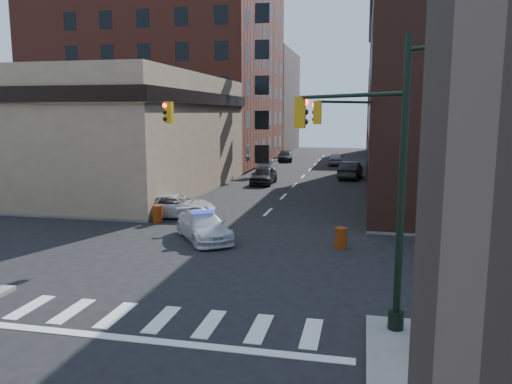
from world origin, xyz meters
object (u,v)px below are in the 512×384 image
at_px(police_car, 204,226).
at_px(barricade_se_a, 457,311).
at_px(pickup, 175,206).
at_px(parked_car_wnear, 264,175).
at_px(parked_car_wfar, 267,166).
at_px(pedestrian_b, 116,199).
at_px(barricade_nw_a, 117,203).
at_px(barrel_bank, 158,214).
at_px(pedestrian_a, 115,192).
at_px(parked_car_enear, 350,170).
at_px(barrel_road, 341,238).

xyz_separation_m(police_car, barricade_se_a, (10.28, -8.32, -0.10)).
bearing_deg(pickup, parked_car_wnear, -16.98).
xyz_separation_m(police_car, parked_car_wfar, (-2.29, 28.11, -0.02)).
height_order(pedestrian_b, barricade_nw_a, pedestrian_b).
distance_m(barrel_bank, barricade_se_a, 18.03).
height_order(pedestrian_a, barricade_se_a, pedestrian_a).
distance_m(parked_car_enear, barrel_bank, 23.98).
height_order(parked_car_wfar, pedestrian_a, pedestrian_a).
relative_size(barrel_road, barricade_se_a, 0.88).
bearing_deg(parked_car_wfar, parked_car_wnear, -75.40).
height_order(parked_car_wnear, barricade_se_a, parked_car_wnear).
distance_m(pickup, barrel_road, 11.16).
bearing_deg(pickup, barricade_nw_a, 73.41).
distance_m(pedestrian_a, barrel_bank, 5.32).
bearing_deg(parked_car_wnear, police_car, -86.61).
relative_size(police_car, barrel_road, 4.70).
distance_m(parked_car_wnear, parked_car_wfar, 8.69).
bearing_deg(barrel_bank, barrel_road, -17.58).
xyz_separation_m(police_car, barrel_bank, (-3.72, 3.04, -0.17)).
bearing_deg(barrel_road, parked_car_wfar, 107.50).
relative_size(parked_car_enear, barrel_road, 4.97).
relative_size(pedestrian_b, barricade_se_a, 1.72).
xyz_separation_m(pedestrian_a, pedestrian_b, (1.34, -2.46, -0.01)).
height_order(parked_car_wfar, barricade_se_a, parked_car_wfar).
bearing_deg(barrel_bank, parked_car_wfar, 86.75).
xyz_separation_m(pedestrian_a, barrel_bank, (4.24, -3.15, -0.63)).
height_order(barricade_se_a, barricade_nw_a, barricade_nw_a).
relative_size(pedestrian_a, barrel_bank, 1.96).
bearing_deg(parked_car_wfar, pedestrian_b, -94.40).
xyz_separation_m(parked_car_wfar, pedestrian_b, (-4.33, -24.39, 0.47)).
height_order(pickup, barricade_se_a, pickup).
height_order(pickup, pedestrian_b, pedestrian_b).
distance_m(parked_car_wnear, barricade_se_a, 30.03).
bearing_deg(barrel_road, barricade_nw_a, 158.23).
height_order(pickup, barrel_bank, pickup).
bearing_deg(barrel_road, parked_car_enear, 90.74).
bearing_deg(parked_car_wfar, barricade_se_a, -65.30).
distance_m(pickup, parked_car_wnear, 14.98).
xyz_separation_m(pickup, parked_car_wfar, (1.04, 23.37, -0.03)).
xyz_separation_m(barrel_bank, barricade_se_a, (14.00, -11.36, 0.07)).
relative_size(police_car, parked_car_wfar, 1.18).
relative_size(parked_car_wnear, barrel_road, 4.62).
bearing_deg(pedestrian_a, barricade_nw_a, -38.64).
xyz_separation_m(parked_car_wnear, parked_car_wfar, (-1.35, 8.59, -0.13)).
relative_size(parked_car_wfar, barrel_road, 3.99).
distance_m(pedestrian_a, pedestrian_b, 2.80).
xyz_separation_m(parked_car_wnear, barricade_se_a, (11.23, -27.85, -0.20)).
distance_m(police_car, parked_car_wnear, 19.55).
bearing_deg(barricade_se_a, parked_car_wfar, 5.79).
xyz_separation_m(parked_car_wnear, pedestrian_a, (-7.02, -13.34, 0.35)).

